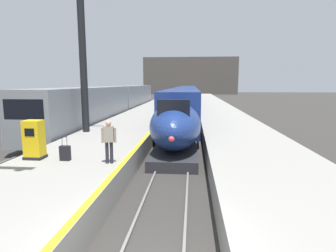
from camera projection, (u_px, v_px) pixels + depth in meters
platform_left at (147, 117)px, 30.26m from camera, size 4.80×110.00×1.05m
platform_right at (221, 117)px, 29.56m from camera, size 4.80×110.00×1.05m
platform_left_safety_stripe at (167, 112)px, 29.99m from camera, size 0.20×107.80×0.01m
rail_main_left at (178, 118)px, 32.76m from camera, size 0.08×110.00×0.12m
rail_main_right at (191, 118)px, 32.63m from camera, size 0.08×110.00×0.12m
rail_secondary_left at (112, 117)px, 33.46m from camera, size 0.08×110.00×0.12m
rail_secondary_right at (124, 117)px, 33.33m from camera, size 0.08×110.00×0.12m
highspeed_train_main at (186, 99)px, 39.21m from camera, size 2.92×56.24×3.60m
regional_train_adjacent at (116, 100)px, 32.65m from camera, size 2.85×36.60×3.80m
station_column_mid at (82, 40)px, 16.88m from camera, size 4.00×0.68×9.58m
passenger_near_edge at (109, 138)px, 10.57m from camera, size 0.56×0.28×1.69m
rolling_suitcase at (65, 153)px, 11.07m from camera, size 0.40×0.22×0.98m
ticket_machine_yellow at (34, 141)px, 11.28m from camera, size 0.76×0.62×1.60m
terminus_back_wall at (190, 76)px, 104.96m from camera, size 36.00×2.00×14.00m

